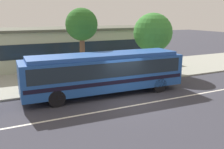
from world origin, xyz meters
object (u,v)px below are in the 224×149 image
at_px(pedestrian_waiting_near_sign, 122,69).
at_px(street_tree_near_stop, 82,25).
at_px(pedestrian_walking_along_curb, 121,66).
at_px(street_tree_mid_block, 153,33).
at_px(pedestrian_standing_by_tree, 123,65).
at_px(transit_bus, 105,71).

height_order(pedestrian_waiting_near_sign, street_tree_near_stop, street_tree_near_stop).
distance_m(pedestrian_walking_along_curb, street_tree_mid_block, 4.59).
height_order(pedestrian_waiting_near_sign, street_tree_mid_block, street_tree_mid_block).
bearing_deg(pedestrian_standing_by_tree, pedestrian_waiting_near_sign, -120.06).
bearing_deg(transit_bus, pedestrian_standing_by_tree, 46.02).
bearing_deg(pedestrian_walking_along_curb, street_tree_mid_block, 13.84).
xyz_separation_m(transit_bus, pedestrian_standing_by_tree, (3.07, 3.18, -0.47)).
bearing_deg(street_tree_mid_block, pedestrian_walking_along_curb, -166.16).
xyz_separation_m(pedestrian_waiting_near_sign, pedestrian_standing_by_tree, (0.75, 1.29, -0.02)).
relative_size(pedestrian_standing_by_tree, street_tree_near_stop, 0.31).
relative_size(transit_bus, street_tree_near_stop, 1.91).
relative_size(pedestrian_waiting_near_sign, pedestrian_standing_by_tree, 1.02).
distance_m(pedestrian_waiting_near_sign, street_tree_near_stop, 4.60).
bearing_deg(pedestrian_waiting_near_sign, street_tree_mid_block, 26.91).
height_order(pedestrian_walking_along_curb, pedestrian_standing_by_tree, pedestrian_standing_by_tree).
xyz_separation_m(pedestrian_standing_by_tree, street_tree_near_stop, (-3.19, 0.86, 3.27)).
height_order(transit_bus, pedestrian_walking_along_curb, transit_bus).
height_order(street_tree_near_stop, street_tree_mid_block, street_tree_near_stop).
distance_m(pedestrian_waiting_near_sign, pedestrian_walking_along_curb, 1.33).
relative_size(transit_bus, pedestrian_waiting_near_sign, 6.15).
relative_size(street_tree_near_stop, street_tree_mid_block, 1.06).
bearing_deg(pedestrian_waiting_near_sign, street_tree_near_stop, 138.61).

